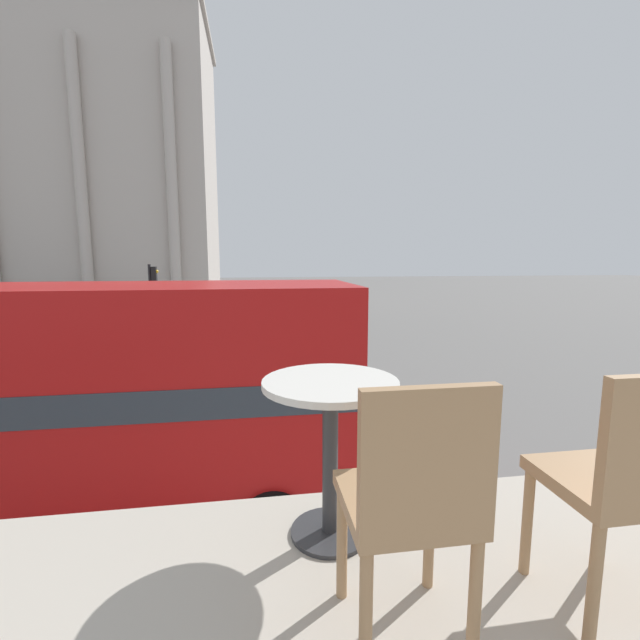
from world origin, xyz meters
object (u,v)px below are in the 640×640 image
Objects in this scene: cafe_dining_table at (330,423)px; traffic_light_mid at (153,299)px; plaza_building_left at (68,166)px; traffic_light_near at (30,332)px; pedestrian_blue at (239,307)px; double_decker_bus at (35,396)px; cafe_chair_1 at (623,479)px; cafe_chair_0 at (412,499)px; pedestrian_grey at (170,300)px.

traffic_light_mid is at bearing 104.94° from cafe_dining_table.
plaza_building_left is 7.67× the size of traffic_light_near.
traffic_light_mid is at bearing 17.95° from pedestrian_blue.
traffic_light_mid is at bearing 86.66° from double_decker_bus.
plaza_building_left is 30.88m from traffic_light_mid.
cafe_chair_1 reaches higher than cafe_dining_table.
cafe_chair_0 is 0.53× the size of pedestrian_grey.
traffic_light_near is (10.88, -32.12, -10.61)m from plaza_building_left.
traffic_light_mid is (-4.52, 16.95, -0.93)m from cafe_dining_table.
pedestrian_blue is at bearing 79.35° from pedestrian_grey.
pedestrian_grey is at bearing 102.84° from cafe_chair_0.
cafe_dining_table reaches higher than pedestrian_blue.
cafe_chair_1 is at bearing -67.32° from plaza_building_left.
cafe_dining_table is at bearing -68.06° from plaza_building_left.
cafe_chair_1 is 0.22× the size of traffic_light_mid.
cafe_dining_table is at bearing 147.09° from cafe_chair_1.
cafe_chair_1 is 0.26× the size of traffic_light_near.
double_decker_bus is 5.89× the size of pedestrian_grey.
plaza_building_left is (-17.51, 43.71, 9.34)m from cafe_chair_0.
traffic_light_mid is (12.84, -26.15, -10.25)m from plaza_building_left.
cafe_chair_0 is at bearing -75.10° from traffic_light_mid.
cafe_chair_0 is at bearing -76.18° from cafe_dining_table.
cafe_dining_table is at bearing 104.99° from cafe_chair_0.
cafe_chair_1 is 18.39m from traffic_light_mid.
traffic_light_mid is at bearing 40.21° from pedestrian_grey.
plaza_building_left reaches higher than cafe_chair_1.
traffic_light_near is 18.88m from pedestrian_blue.
traffic_light_near is at bearing 123.18° from cafe_chair_1.
cafe_dining_table is 35.11m from pedestrian_grey.
cafe_chair_0 is at bearing -178.77° from cafe_chair_1.
traffic_light_mid reaches higher than cafe_chair_0.
cafe_dining_table is 0.80× the size of cafe_chair_1.
pedestrian_grey is (10.31, -8.80, -11.93)m from plaza_building_left.
double_decker_bus is 6.33m from traffic_light_near.
traffic_light_near is (-7.38, 11.57, -1.27)m from cafe_chair_1.
traffic_light_mid is (-5.43, 17.55, -0.91)m from cafe_chair_1.
cafe_dining_table is 0.43× the size of pedestrian_grey.
pedestrian_grey is (-0.58, 23.32, -1.32)m from traffic_light_near.
double_decker_bus reaches higher than pedestrian_blue.
cafe_chair_0 and cafe_chair_1 have the same top height.
cafe_chair_0 reaches higher than double_decker_bus.
cafe_chair_1 is at bearing -57.47° from traffic_light_near.
pedestrian_blue is at bearing 77.25° from double_decker_bus.
cafe_dining_table is 12.81m from traffic_light_near.
plaza_building_left is (-18.27, 43.70, 9.34)m from cafe_chair_1.
traffic_light_mid reaches higher than cafe_chair_1.
cafe_chair_0 is at bearing -68.16° from plaza_building_left.
traffic_light_mid reaches higher than traffic_light_near.
traffic_light_near is at bearing -71.28° from plaza_building_left.
cafe_dining_table is at bearing -59.45° from traffic_light_near.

